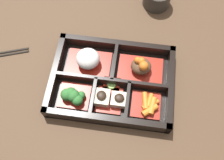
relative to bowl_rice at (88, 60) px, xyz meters
name	(u,v)px	position (x,y,z in m)	size (l,w,h in m)	color
ground_plane	(112,84)	(0.07, -0.04, -0.03)	(3.00, 3.00, 0.00)	#4C3523
bento_base	(112,83)	(0.07, -0.04, -0.03)	(0.30, 0.22, 0.01)	black
bento_rim	(112,82)	(0.07, -0.05, -0.01)	(0.30, 0.22, 0.04)	black
bowl_rice	(88,60)	(0.00, 0.00, 0.00)	(0.12, 0.08, 0.05)	maroon
bowl_stew	(141,67)	(0.14, 0.00, 0.00)	(0.12, 0.08, 0.06)	maroon
bowl_greens	(73,96)	(-0.02, -0.10, -0.01)	(0.08, 0.07, 0.04)	maroon
bowl_tofu	(110,99)	(0.07, -0.09, -0.01)	(0.08, 0.07, 0.03)	maroon
bowl_carrots	(148,105)	(0.16, -0.10, -0.01)	(0.07, 0.07, 0.02)	maroon
bowl_pickles	(111,84)	(0.07, -0.05, -0.02)	(0.04, 0.04, 0.01)	maroon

